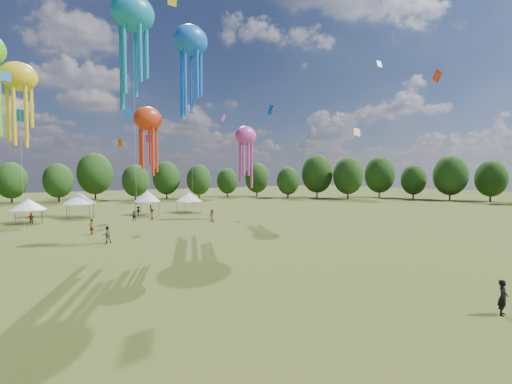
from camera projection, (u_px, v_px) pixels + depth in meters
ground at (407, 344)px, 15.40m from camera, size 300.00×300.00×0.00m
observer_main at (503, 298)px, 18.46m from camera, size 0.79×0.63×1.90m
spectator_near at (107, 235)px, 37.44m from camera, size 0.89×0.69×1.82m
spectators_far at (138, 215)px, 55.86m from camera, size 24.50×19.03×1.89m
festival_tents at (92, 200)px, 57.95m from camera, size 40.13×9.36×4.44m
show_kites at (143, 68)px, 48.52m from camera, size 37.56×22.54×32.50m
small_kites at (124, 20)px, 47.79m from camera, size 71.89×64.00×46.07m
treeline at (82, 179)px, 64.05m from camera, size 201.57×95.24×13.43m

